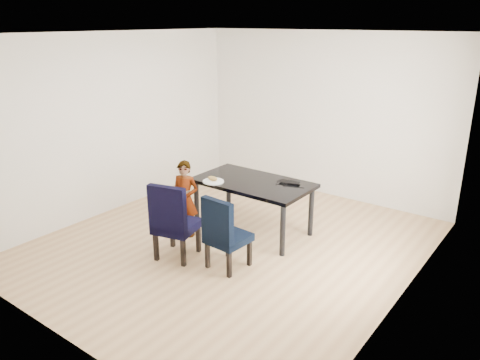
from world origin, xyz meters
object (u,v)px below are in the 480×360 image
Objects in this scene: chair_right at (228,232)px; laptop at (290,181)px; plate at (213,181)px; dining_table at (253,206)px; chair_left at (177,219)px; child at (185,199)px.

laptop is (0.09, 1.26, 0.30)m from chair_right.
plate is 1.00× the size of laptop.
chair_left reaches higher than dining_table.
chair_left is at bearing -162.00° from chair_right.
plate is at bearing 32.70° from child.
chair_left is at bearing -106.03° from dining_table.
laptop is (0.85, 0.62, 0.00)m from plate.
laptop is (0.43, 0.27, 0.39)m from dining_table.
child is 3.69× the size of laptop.
dining_table is 0.67m from plate.
dining_table is 1.06m from chair_right.
laptop is (0.77, 1.44, 0.26)m from chair_left.
plate reaches higher than dining_table.
chair_right reaches higher than plate.
child reaches higher than chair_right.
chair_right is at bearing -70.84° from dining_table.
laptop is at bearing 31.62° from dining_table.
chair_left is at bearing 47.26° from laptop.
chair_left is 3.47× the size of laptop.
dining_table is 1.59× the size of chair_left.
dining_table is 0.95m from child.
child is at bearing 165.05° from chair_right.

